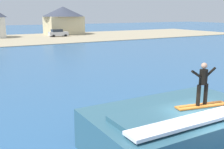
% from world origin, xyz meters
% --- Properties ---
extents(wave_crest, '(7.35, 4.37, 1.91)m').
position_xyz_m(wave_crest, '(-0.38, 1.21, 0.90)').
color(wave_crest, '#315F71').
rests_on(wave_crest, ground_plane).
extents(surfboard, '(2.27, 0.83, 0.06)m').
position_xyz_m(surfboard, '(0.32, 0.65, 1.94)').
color(surfboard, orange).
rests_on(surfboard, wave_crest).
extents(surfer, '(1.32, 0.32, 1.72)m').
position_xyz_m(surfer, '(0.32, 0.65, 2.94)').
color(surfer, black).
rests_on(surfer, surfboard).
extents(shoreline_bank, '(120.00, 26.70, 0.10)m').
position_xyz_m(shoreline_bank, '(0.00, 54.95, 0.05)').
color(shoreline_bank, tan).
rests_on(shoreline_bank, ground_plane).
extents(car_far_shore, '(4.52, 2.12, 1.86)m').
position_xyz_m(car_far_shore, '(13.20, 56.58, 0.95)').
color(car_far_shore, silver).
rests_on(car_far_shore, ground_plane).
extents(house_gabled_white, '(10.94, 10.94, 7.24)m').
position_xyz_m(house_gabled_white, '(16.89, 62.87, 4.09)').
color(house_gabled_white, beige).
rests_on(house_gabled_white, ground_plane).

